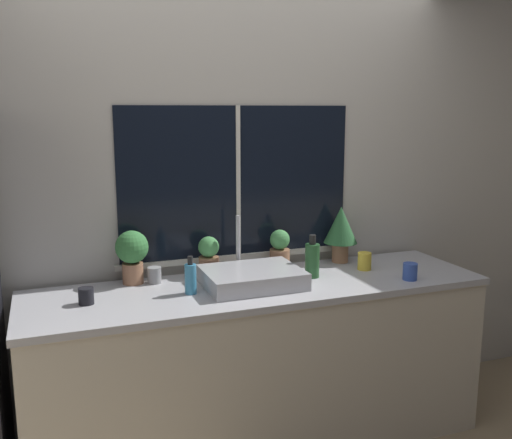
{
  "coord_description": "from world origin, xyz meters",
  "views": [
    {
      "loc": [
        -1.03,
        -2.36,
        1.81
      ],
      "look_at": [
        -0.02,
        0.33,
        1.25
      ],
      "focal_mm": 40.0,
      "sensor_mm": 36.0,
      "label": 1
    }
  ],
  "objects_px": {
    "soap_bottle": "(191,278)",
    "mug_black": "(86,296)",
    "mug_grey": "(154,275)",
    "sink": "(252,277)",
    "bottle_tall": "(312,260)",
    "mug_yellow": "(364,261)",
    "potted_plant_center_left": "(209,256)",
    "potted_plant_far_right": "(341,228)",
    "potted_plant_far_left": "(132,252)",
    "mug_blue": "(410,271)",
    "potted_plant_center_right": "(280,249)"
  },
  "relations": [
    {
      "from": "potted_plant_center_left",
      "to": "potted_plant_far_right",
      "type": "distance_m",
      "value": 0.83
    },
    {
      "from": "mug_black",
      "to": "mug_yellow",
      "type": "xyz_separation_m",
      "value": [
        1.54,
        0.05,
        0.01
      ]
    },
    {
      "from": "potted_plant_center_left",
      "to": "potted_plant_center_right",
      "type": "xyz_separation_m",
      "value": [
        0.43,
        0.0,
        0.0
      ]
    },
    {
      "from": "mug_blue",
      "to": "mug_yellow",
      "type": "bearing_deg",
      "value": 115.93
    },
    {
      "from": "sink",
      "to": "potted_plant_center_right",
      "type": "distance_m",
      "value": 0.38
    },
    {
      "from": "mug_grey",
      "to": "mug_yellow",
      "type": "relative_size",
      "value": 0.86
    },
    {
      "from": "potted_plant_center_left",
      "to": "soap_bottle",
      "type": "distance_m",
      "value": 0.33
    },
    {
      "from": "potted_plant_center_left",
      "to": "bottle_tall",
      "type": "xyz_separation_m",
      "value": [
        0.52,
        -0.23,
        -0.01
      ]
    },
    {
      "from": "soap_bottle",
      "to": "mug_black",
      "type": "bearing_deg",
      "value": 177.46
    },
    {
      "from": "potted_plant_center_right",
      "to": "mug_grey",
      "type": "relative_size",
      "value": 2.64
    },
    {
      "from": "potted_plant_far_left",
      "to": "potted_plant_center_right",
      "type": "relative_size",
      "value": 1.25
    },
    {
      "from": "bottle_tall",
      "to": "mug_grey",
      "type": "height_order",
      "value": "bottle_tall"
    },
    {
      "from": "bottle_tall",
      "to": "mug_blue",
      "type": "distance_m",
      "value": 0.53
    },
    {
      "from": "soap_bottle",
      "to": "potted_plant_center_right",
      "type": "bearing_deg",
      "value": 24.75
    },
    {
      "from": "potted_plant_far_right",
      "to": "mug_black",
      "type": "height_order",
      "value": "potted_plant_far_right"
    },
    {
      "from": "mug_yellow",
      "to": "mug_black",
      "type": "bearing_deg",
      "value": -178.04
    },
    {
      "from": "mug_grey",
      "to": "mug_yellow",
      "type": "xyz_separation_m",
      "value": [
        1.18,
        -0.17,
        0.01
      ]
    },
    {
      "from": "sink",
      "to": "potted_plant_far_left",
      "type": "height_order",
      "value": "sink"
    },
    {
      "from": "potted_plant_far_left",
      "to": "potted_plant_far_right",
      "type": "xyz_separation_m",
      "value": [
        1.24,
        0.0,
        0.04
      ]
    },
    {
      "from": "mug_black",
      "to": "mug_yellow",
      "type": "height_order",
      "value": "mug_yellow"
    },
    {
      "from": "potted_plant_center_right",
      "to": "bottle_tall",
      "type": "distance_m",
      "value": 0.25
    },
    {
      "from": "soap_bottle",
      "to": "mug_blue",
      "type": "bearing_deg",
      "value": -8.98
    },
    {
      "from": "mug_black",
      "to": "mug_blue",
      "type": "height_order",
      "value": "mug_blue"
    },
    {
      "from": "sink",
      "to": "potted_plant_center_right",
      "type": "xyz_separation_m",
      "value": [
        0.27,
        0.26,
        0.07
      ]
    },
    {
      "from": "potted_plant_center_left",
      "to": "potted_plant_center_right",
      "type": "bearing_deg",
      "value": 0.0
    },
    {
      "from": "potted_plant_far_left",
      "to": "mug_blue",
      "type": "bearing_deg",
      "value": -18.07
    },
    {
      "from": "soap_bottle",
      "to": "mug_grey",
      "type": "distance_m",
      "value": 0.28
    },
    {
      "from": "potted_plant_center_left",
      "to": "soap_bottle",
      "type": "relative_size",
      "value": 1.14
    },
    {
      "from": "potted_plant_far_right",
      "to": "potted_plant_center_right",
      "type": "bearing_deg",
      "value": 180.0
    },
    {
      "from": "soap_bottle",
      "to": "mug_black",
      "type": "height_order",
      "value": "soap_bottle"
    },
    {
      "from": "potted_plant_far_right",
      "to": "mug_yellow",
      "type": "xyz_separation_m",
      "value": [
        0.05,
        -0.2,
        -0.16
      ]
    },
    {
      "from": "bottle_tall",
      "to": "mug_yellow",
      "type": "bearing_deg",
      "value": 4.54
    },
    {
      "from": "sink",
      "to": "bottle_tall",
      "type": "distance_m",
      "value": 0.37
    },
    {
      "from": "mug_grey",
      "to": "potted_plant_far_left",
      "type": "bearing_deg",
      "value": 162.43
    },
    {
      "from": "sink",
      "to": "mug_blue",
      "type": "height_order",
      "value": "sink"
    },
    {
      "from": "mug_grey",
      "to": "potted_plant_center_left",
      "type": "bearing_deg",
      "value": 6.26
    },
    {
      "from": "sink",
      "to": "mug_grey",
      "type": "distance_m",
      "value": 0.52
    },
    {
      "from": "potted_plant_far_left",
      "to": "mug_grey",
      "type": "relative_size",
      "value": 3.3
    },
    {
      "from": "sink",
      "to": "potted_plant_far_right",
      "type": "height_order",
      "value": "potted_plant_far_right"
    },
    {
      "from": "potted_plant_center_right",
      "to": "potted_plant_far_right",
      "type": "xyz_separation_m",
      "value": [
        0.4,
        0.0,
        0.1
      ]
    },
    {
      "from": "potted_plant_center_right",
      "to": "mug_blue",
      "type": "height_order",
      "value": "potted_plant_center_right"
    },
    {
      "from": "potted_plant_far_left",
      "to": "mug_yellow",
      "type": "relative_size",
      "value": 2.83
    },
    {
      "from": "potted_plant_far_left",
      "to": "potted_plant_center_right",
      "type": "height_order",
      "value": "potted_plant_far_left"
    },
    {
      "from": "potted_plant_far_right",
      "to": "sink",
      "type": "bearing_deg",
      "value": -158.61
    },
    {
      "from": "mug_blue",
      "to": "soap_bottle",
      "type": "bearing_deg",
      "value": 171.02
    },
    {
      "from": "sink",
      "to": "bottle_tall",
      "type": "height_order",
      "value": "sink"
    },
    {
      "from": "potted_plant_center_right",
      "to": "bottle_tall",
      "type": "height_order",
      "value": "bottle_tall"
    },
    {
      "from": "potted_plant_center_right",
      "to": "potted_plant_far_left",
      "type": "bearing_deg",
      "value": 180.0
    },
    {
      "from": "mug_grey",
      "to": "mug_black",
      "type": "bearing_deg",
      "value": -148.97
    },
    {
      "from": "potted_plant_far_left",
      "to": "mug_black",
      "type": "height_order",
      "value": "potted_plant_far_left"
    }
  ]
}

